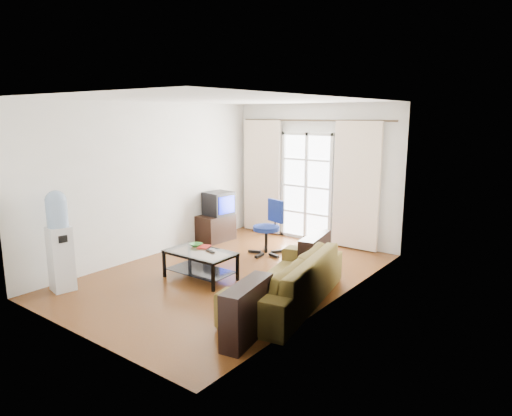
% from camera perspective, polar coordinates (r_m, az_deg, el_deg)
% --- Properties ---
extents(floor, '(5.20, 5.20, 0.00)m').
position_cam_1_polar(floor, '(7.31, -3.25, -8.29)').
color(floor, brown).
rests_on(floor, ground).
extents(ceiling, '(5.20, 5.20, 0.00)m').
position_cam_1_polar(ceiling, '(6.88, -3.51, 13.38)').
color(ceiling, white).
rests_on(ceiling, wall_back).
extents(wall_back, '(3.60, 0.02, 2.70)m').
position_cam_1_polar(wall_back, '(9.09, 7.34, 4.31)').
color(wall_back, white).
rests_on(wall_back, floor).
extents(wall_front, '(3.60, 0.02, 2.70)m').
position_cam_1_polar(wall_front, '(5.30, -21.89, -1.56)').
color(wall_front, white).
rests_on(wall_front, floor).
extents(wall_left, '(0.02, 5.20, 2.70)m').
position_cam_1_polar(wall_left, '(8.24, -12.96, 3.38)').
color(wall_left, white).
rests_on(wall_left, floor).
extents(wall_right, '(0.02, 5.20, 2.70)m').
position_cam_1_polar(wall_right, '(5.98, 9.89, 0.51)').
color(wall_right, white).
rests_on(wall_right, floor).
extents(french_door, '(1.16, 0.06, 2.15)m').
position_cam_1_polar(french_door, '(9.15, 6.31, 2.65)').
color(french_door, white).
rests_on(french_door, wall_back).
extents(curtain_rod, '(3.30, 0.04, 0.04)m').
position_cam_1_polar(curtain_rod, '(8.93, 7.19, 10.82)').
color(curtain_rod, '#4C3F2D').
rests_on(curtain_rod, wall_back).
extents(curtain_left, '(0.90, 0.07, 2.35)m').
position_cam_1_polar(curtain_left, '(9.65, 0.76, 3.93)').
color(curtain_left, '#F3DEC3').
rests_on(curtain_left, curtain_rod).
extents(curtain_right, '(0.90, 0.07, 2.35)m').
position_cam_1_polar(curtain_right, '(8.57, 12.44, 2.69)').
color(curtain_right, '#F3DEC3').
rests_on(curtain_right, curtain_rod).
extents(radiator, '(0.64, 0.12, 0.64)m').
position_cam_1_polar(radiator, '(8.82, 11.36, -2.78)').
color(radiator, '#949496').
rests_on(radiator, floor).
extents(sofa, '(2.61, 1.74, 0.67)m').
position_cam_1_polar(sofa, '(6.18, 3.84, -8.79)').
color(sofa, olive).
rests_on(sofa, floor).
extents(coffee_table, '(1.08, 0.62, 0.44)m').
position_cam_1_polar(coffee_table, '(7.08, -6.98, -6.63)').
color(coffee_table, silver).
rests_on(coffee_table, floor).
extents(bowl, '(0.27, 0.27, 0.05)m').
position_cam_1_polar(bowl, '(7.31, -7.49, -4.59)').
color(bowl, '#308434').
rests_on(bowl, coffee_table).
extents(book, '(0.30, 0.32, 0.02)m').
position_cam_1_polar(book, '(7.27, -7.09, -4.78)').
color(book, '#AC2915').
rests_on(book, coffee_table).
extents(remote, '(0.19, 0.09, 0.02)m').
position_cam_1_polar(remote, '(6.99, -5.73, -5.41)').
color(remote, black).
rests_on(remote, coffee_table).
extents(tv_stand, '(0.52, 0.74, 0.52)m').
position_cam_1_polar(tv_stand, '(9.20, -5.04, -2.47)').
color(tv_stand, black).
rests_on(tv_stand, floor).
extents(crt_tv, '(0.55, 0.55, 0.46)m').
position_cam_1_polar(crt_tv, '(9.14, -4.77, 0.60)').
color(crt_tv, black).
rests_on(crt_tv, tv_stand).
extents(task_chair, '(0.83, 0.83, 0.98)m').
position_cam_1_polar(task_chair, '(8.26, 1.47, -3.83)').
color(task_chair, black).
rests_on(task_chair, floor).
extents(water_cooler, '(0.35, 0.35, 1.46)m').
position_cam_1_polar(water_cooler, '(7.03, -23.39, -3.56)').
color(water_cooler, silver).
rests_on(water_cooler, floor).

